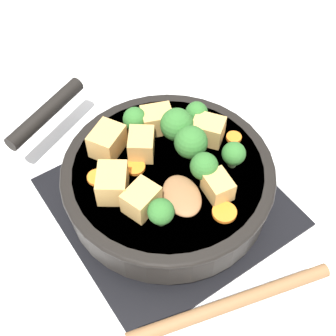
# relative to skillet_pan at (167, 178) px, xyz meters

# --- Properties ---
(ground_plane) EXTENTS (2.40, 2.40, 0.00)m
(ground_plane) POSITION_rel_skillet_pan_xyz_m (0.00, -0.00, -0.06)
(ground_plane) COLOR white
(front_burner_grate) EXTENTS (0.31, 0.31, 0.03)m
(front_burner_grate) POSITION_rel_skillet_pan_xyz_m (0.00, -0.00, -0.05)
(front_burner_grate) COLOR black
(front_burner_grate) RESTS_ON ground_plane
(skillet_pan) EXTENTS (0.32, 0.40, 0.06)m
(skillet_pan) POSITION_rel_skillet_pan_xyz_m (0.00, 0.00, 0.00)
(skillet_pan) COLOR black
(skillet_pan) RESTS_ON front_burner_grate
(wooden_spoon) EXTENTS (0.24, 0.23, 0.02)m
(wooden_spoon) POSITION_rel_skillet_pan_xyz_m (-0.04, -0.14, 0.03)
(wooden_spoon) COLOR brown
(wooden_spoon) RESTS_ON skillet_pan
(tofu_cube_center_large) EXTENTS (0.06, 0.06, 0.04)m
(tofu_cube_center_large) POSITION_rel_skillet_pan_xyz_m (-0.05, 0.07, 0.04)
(tofu_cube_center_large) COLOR tan
(tofu_cube_center_large) RESTS_ON skillet_pan
(tofu_cube_near_handle) EXTENTS (0.06, 0.06, 0.04)m
(tofu_cube_near_handle) POSITION_rel_skillet_pan_xyz_m (-0.08, 0.01, 0.04)
(tofu_cube_near_handle) COLOR tan
(tofu_cube_near_handle) RESTS_ON skillet_pan
(tofu_cube_east_chunk) EXTENTS (0.05, 0.06, 0.03)m
(tofu_cube_east_chunk) POSITION_rel_skillet_pan_xyz_m (0.08, 0.01, 0.04)
(tofu_cube_east_chunk) COLOR tan
(tofu_cube_east_chunk) RESTS_ON skillet_pan
(tofu_cube_west_chunk) EXTENTS (0.05, 0.06, 0.03)m
(tofu_cube_west_chunk) POSITION_rel_skillet_pan_xyz_m (-0.01, 0.04, 0.04)
(tofu_cube_west_chunk) COLOR tan
(tofu_cube_west_chunk) RESTS_ON skillet_pan
(tofu_cube_back_piece) EXTENTS (0.05, 0.05, 0.03)m
(tofu_cube_back_piece) POSITION_rel_skillet_pan_xyz_m (0.03, 0.07, 0.04)
(tofu_cube_back_piece) COLOR tan
(tofu_cube_back_piece) RESTS_ON skillet_pan
(tofu_cube_front_piece) EXTENTS (0.05, 0.05, 0.03)m
(tofu_cube_front_piece) POSITION_rel_skillet_pan_xyz_m (-0.06, -0.04, 0.04)
(tofu_cube_front_piece) COLOR tan
(tofu_cube_front_piece) RESTS_ON skillet_pan
(tofu_cube_mid_small) EXTENTS (0.04, 0.04, 0.03)m
(tofu_cube_mid_small) POSITION_rel_skillet_pan_xyz_m (0.03, -0.07, 0.04)
(tofu_cube_mid_small) COLOR tan
(tofu_cube_mid_small) RESTS_ON skillet_pan
(broccoli_floret_near_spoon) EXTENTS (0.04, 0.04, 0.05)m
(broccoli_floret_near_spoon) POSITION_rel_skillet_pan_xyz_m (0.03, -0.04, 0.05)
(broccoli_floret_near_spoon) COLOR #709956
(broccoli_floret_near_spoon) RESTS_ON skillet_pan
(broccoli_floret_center_top) EXTENTS (0.03, 0.03, 0.04)m
(broccoli_floret_center_top) POSITION_rel_skillet_pan_xyz_m (-0.06, -0.07, 0.05)
(broccoli_floret_center_top) COLOR #709956
(broccoli_floret_center_top) RESTS_ON skillet_pan
(broccoli_floret_east_rim) EXTENTS (0.03, 0.03, 0.04)m
(broccoli_floret_east_rim) POSITION_rel_skillet_pan_xyz_m (0.08, -0.05, 0.05)
(broccoli_floret_east_rim) COLOR #709956
(broccoli_floret_east_rim) RESTS_ON skillet_pan
(broccoli_floret_west_rim) EXTENTS (0.05, 0.05, 0.05)m
(broccoli_floret_west_rim) POSITION_rel_skillet_pan_xyz_m (0.04, 0.04, 0.05)
(broccoli_floret_west_rim) COLOR #709956
(broccoli_floret_west_rim) RESTS_ON skillet_pan
(broccoli_floret_north_edge) EXTENTS (0.05, 0.05, 0.05)m
(broccoli_floret_north_edge) POSITION_rel_skillet_pan_xyz_m (0.04, -0.00, 0.05)
(broccoli_floret_north_edge) COLOR #709956
(broccoli_floret_north_edge) RESTS_ON skillet_pan
(broccoli_floret_south_cluster) EXTENTS (0.03, 0.03, 0.04)m
(broccoli_floret_south_cluster) POSITION_rel_skillet_pan_xyz_m (-0.00, 0.08, 0.05)
(broccoli_floret_south_cluster) COLOR #709956
(broccoli_floret_south_cluster) RESTS_ON skillet_pan
(broccoli_floret_mid_floret) EXTENTS (0.03, 0.03, 0.04)m
(broccoli_floret_mid_floret) POSITION_rel_skillet_pan_xyz_m (0.08, 0.04, 0.05)
(broccoli_floret_mid_floret) COLOR #709956
(broccoli_floret_mid_floret) RESTS_ON skillet_pan
(carrot_slice_orange_thin) EXTENTS (0.03, 0.03, 0.01)m
(carrot_slice_orange_thin) POSITION_rel_skillet_pan_xyz_m (-0.04, 0.02, 0.03)
(carrot_slice_orange_thin) COLOR orange
(carrot_slice_orange_thin) RESTS_ON skillet_pan
(carrot_slice_near_center) EXTENTS (0.02, 0.02, 0.01)m
(carrot_slice_near_center) POSITION_rel_skillet_pan_xyz_m (0.11, -0.01, 0.03)
(carrot_slice_near_center) COLOR orange
(carrot_slice_near_center) RESTS_ON skillet_pan
(carrot_slice_edge_slice) EXTENTS (0.03, 0.03, 0.01)m
(carrot_slice_edge_slice) POSITION_rel_skillet_pan_xyz_m (0.02, -0.10, 0.03)
(carrot_slice_edge_slice) COLOR orange
(carrot_slice_edge_slice) RESTS_ON skillet_pan
(carrot_slice_under_broccoli) EXTENTS (0.03, 0.03, 0.01)m
(carrot_slice_under_broccoli) POSITION_rel_skillet_pan_xyz_m (-0.09, 0.04, 0.03)
(carrot_slice_under_broccoli) COLOR orange
(carrot_slice_under_broccoli) RESTS_ON skillet_pan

